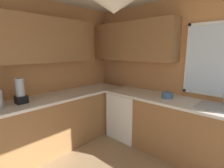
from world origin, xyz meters
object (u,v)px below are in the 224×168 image
sink_assembly (221,108)px  bowl (167,95)px  dishwasher (128,115)px  blender_appliance (21,92)px

sink_assembly → bowl: size_ratio=3.22×
dishwasher → sink_assembly: 1.56m
dishwasher → bowl: size_ratio=4.83×
sink_assembly → blender_appliance: (-2.15, -1.69, 0.15)m
sink_assembly → bowl: sink_assembly is taller
dishwasher → sink_assembly: size_ratio=1.50×
bowl → sink_assembly: bearing=0.5°
dishwasher → blender_appliance: bearing=-111.7°
sink_assembly → bowl: 0.74m
dishwasher → sink_assembly: sink_assembly is taller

